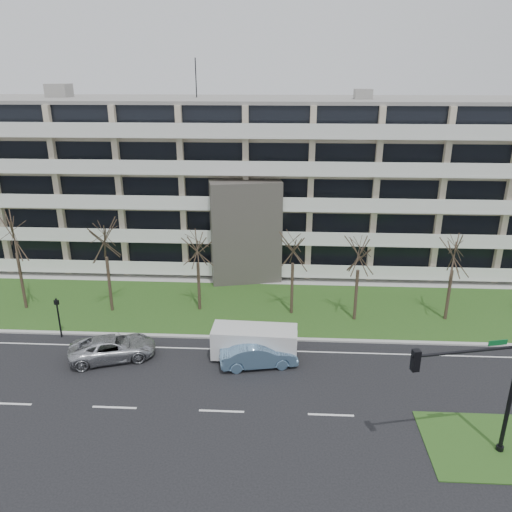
# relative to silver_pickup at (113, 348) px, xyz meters

# --- Properties ---
(ground) EXTENTS (160.00, 160.00, 0.00)m
(ground) POSITION_rel_silver_pickup_xyz_m (7.69, -5.05, -0.76)
(ground) COLOR black
(ground) RESTS_ON ground
(grass_verge) EXTENTS (90.00, 10.00, 0.06)m
(grass_verge) POSITION_rel_silver_pickup_xyz_m (7.69, 7.95, -0.73)
(grass_verge) COLOR #26531B
(grass_verge) RESTS_ON ground
(curb) EXTENTS (90.00, 0.35, 0.12)m
(curb) POSITION_rel_silver_pickup_xyz_m (7.69, 2.95, -0.70)
(curb) COLOR #B2B2AD
(curb) RESTS_ON ground
(sidewalk) EXTENTS (90.00, 2.00, 0.08)m
(sidewalk) POSITION_rel_silver_pickup_xyz_m (7.69, 13.45, -0.72)
(sidewalk) COLOR #B2B2AD
(sidewalk) RESTS_ON ground
(grass_median) EXTENTS (7.00, 5.00, 0.06)m
(grass_median) POSITION_rel_silver_pickup_xyz_m (21.69, -7.05, -0.73)
(grass_median) COLOR #26531B
(grass_median) RESTS_ON ground
(lane_edge_line) EXTENTS (90.00, 0.12, 0.01)m
(lane_edge_line) POSITION_rel_silver_pickup_xyz_m (7.69, 1.45, -0.75)
(lane_edge_line) COLOR white
(lane_edge_line) RESTS_ON ground
(apartment_building) EXTENTS (60.50, 15.10, 18.75)m
(apartment_building) POSITION_rel_silver_pickup_xyz_m (7.68, 20.27, 6.86)
(apartment_building) COLOR #BCB092
(apartment_building) RESTS_ON ground
(silver_pickup) EXTENTS (5.96, 4.10, 1.51)m
(silver_pickup) POSITION_rel_silver_pickup_xyz_m (0.00, 0.00, 0.00)
(silver_pickup) COLOR #AFB1B7
(silver_pickup) RESTS_ON ground
(blue_sedan) EXTENTS (5.11, 2.61, 1.61)m
(blue_sedan) POSITION_rel_silver_pickup_xyz_m (9.49, -0.34, 0.05)
(blue_sedan) COLOR #6E98BF
(blue_sedan) RESTS_ON ground
(white_van) EXTENTS (5.55, 2.44, 2.12)m
(white_van) POSITION_rel_silver_pickup_xyz_m (9.26, 0.56, 0.51)
(white_van) COLOR silver
(white_van) RESTS_ON ground
(traffic_signal) EXTENTS (5.37, 1.50, 6.34)m
(traffic_signal) POSITION_rel_silver_pickup_xyz_m (20.01, -7.75, 3.35)
(traffic_signal) COLOR black
(traffic_signal) RESTS_ON ground
(pedestrian_signal) EXTENTS (0.34, 0.30, 2.99)m
(pedestrian_signal) POSITION_rel_silver_pickup_xyz_m (-4.56, 2.50, 1.15)
(pedestrian_signal) COLOR black
(pedestrian_signal) RESTS_ON ground
(tree_1) EXTENTS (4.15, 4.15, 8.31)m
(tree_1) POSITION_rel_silver_pickup_xyz_m (-9.23, 6.78, 5.71)
(tree_1) COLOR #382B21
(tree_1) RESTS_ON ground
(tree_2) EXTENTS (3.99, 3.99, 7.98)m
(tree_2) POSITION_rel_silver_pickup_xyz_m (-2.31, 6.74, 5.45)
(tree_2) COLOR #382B21
(tree_2) RESTS_ON ground
(tree_3) EXTENTS (3.51, 3.51, 7.02)m
(tree_3) POSITION_rel_silver_pickup_xyz_m (4.50, 7.31, 4.70)
(tree_3) COLOR #382B21
(tree_3) RESTS_ON ground
(tree_4) EXTENTS (3.71, 3.71, 7.43)m
(tree_4) POSITION_rel_silver_pickup_xyz_m (11.68, 7.04, 5.02)
(tree_4) COLOR #382B21
(tree_4) RESTS_ON ground
(tree_5) EXTENTS (3.59, 3.59, 7.18)m
(tree_5) POSITION_rel_silver_pickup_xyz_m (16.41, 6.25, 4.82)
(tree_5) COLOR #382B21
(tree_5) RESTS_ON ground
(tree_6) EXTENTS (3.56, 3.56, 7.11)m
(tree_6) POSITION_rel_silver_pickup_xyz_m (23.26, 6.65, 4.77)
(tree_6) COLOR #382B21
(tree_6) RESTS_ON ground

